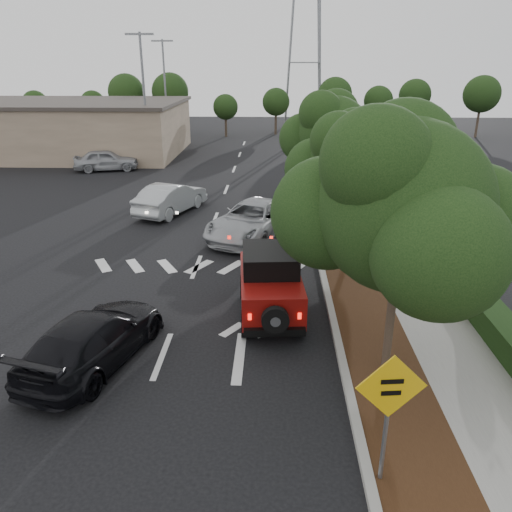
{
  "coord_description": "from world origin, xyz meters",
  "views": [
    {
      "loc": [
        2.83,
        -10.96,
        7.09
      ],
      "look_at": [
        2.32,
        3.0,
        1.63
      ],
      "focal_mm": 35.0,
      "sensor_mm": 36.0,
      "label": 1
    }
  ],
  "objects_px": {
    "red_jeep": "(270,282)",
    "speed_hump_sign": "(389,402)",
    "silver_suv_ahead": "(253,220)",
    "black_suv_oncoming": "(94,338)"
  },
  "relations": [
    {
      "from": "black_suv_oncoming",
      "to": "speed_hump_sign",
      "type": "height_order",
      "value": "speed_hump_sign"
    },
    {
      "from": "silver_suv_ahead",
      "to": "black_suv_oncoming",
      "type": "xyz_separation_m",
      "value": [
        -3.55,
        -9.83,
        -0.09
      ]
    },
    {
      "from": "red_jeep",
      "to": "speed_hump_sign",
      "type": "distance_m",
      "value": 6.89
    },
    {
      "from": "speed_hump_sign",
      "to": "silver_suv_ahead",
      "type": "bearing_deg",
      "value": 95.8
    },
    {
      "from": "black_suv_oncoming",
      "to": "speed_hump_sign",
      "type": "distance_m",
      "value": 7.48
    },
    {
      "from": "red_jeep",
      "to": "black_suv_oncoming",
      "type": "distance_m",
      "value": 5.2
    },
    {
      "from": "silver_suv_ahead",
      "to": "speed_hump_sign",
      "type": "bearing_deg",
      "value": -54.43
    },
    {
      "from": "red_jeep",
      "to": "silver_suv_ahead",
      "type": "xyz_separation_m",
      "value": [
        -0.79,
        7.0,
        -0.25
      ]
    },
    {
      "from": "speed_hump_sign",
      "to": "red_jeep",
      "type": "bearing_deg",
      "value": 101.37
    },
    {
      "from": "red_jeep",
      "to": "speed_hump_sign",
      "type": "relative_size",
      "value": 1.55
    }
  ]
}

